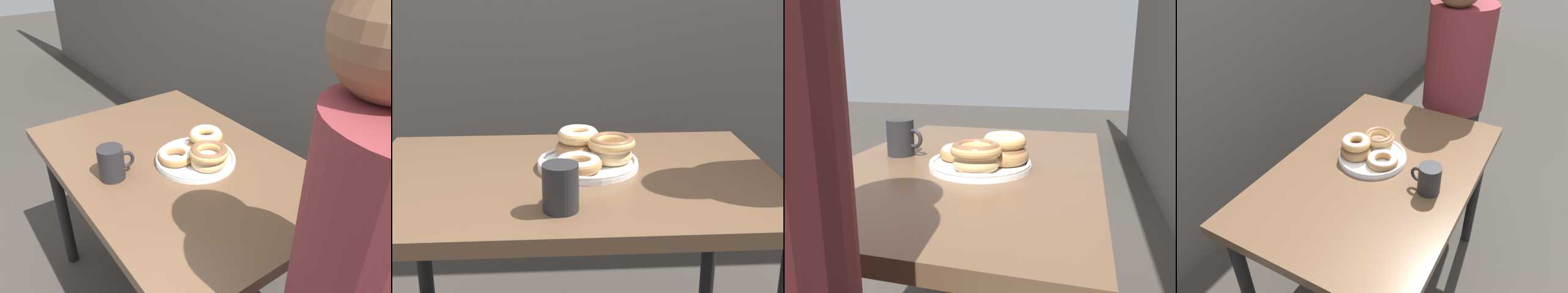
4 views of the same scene
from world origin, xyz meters
The scene contains 3 objects.
dining_table centered at (0.00, 0.25, 0.63)m, with size 1.09×0.73×0.71m.
donut_plate centered at (0.06, 0.31, 0.75)m, with size 0.29×0.30×0.09m.
coffee_mug centered at (-0.03, 0.02, 0.76)m, with size 0.08×0.12×0.11m.
Camera 1 is at (0.95, -0.36, 1.41)m, focal length 35.00 mm.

